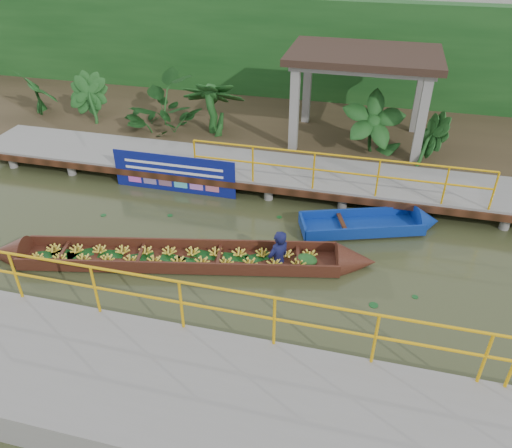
# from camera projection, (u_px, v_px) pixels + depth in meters

# --- Properties ---
(ground) EXTENTS (80.00, 80.00, 0.00)m
(ground) POSITION_uv_depth(u_px,v_px,m) (201.00, 250.00, 11.64)
(ground) COLOR #33361B
(ground) RESTS_ON ground
(land_strip) EXTENTS (30.00, 8.00, 0.45)m
(land_strip) POSITION_uv_depth(u_px,v_px,m) (271.00, 124.00, 17.62)
(land_strip) COLOR #312818
(land_strip) RESTS_ON ground
(far_dock) EXTENTS (16.00, 2.06, 1.66)m
(far_dock) POSITION_uv_depth(u_px,v_px,m) (241.00, 168.00, 14.16)
(far_dock) COLOR gray
(far_dock) RESTS_ON ground
(near_dock) EXTENTS (18.00, 2.40, 1.73)m
(near_dock) POSITION_uv_depth(u_px,v_px,m) (171.00, 395.00, 7.86)
(near_dock) COLOR gray
(near_dock) RESTS_ON ground
(pavilion) EXTENTS (4.40, 3.00, 3.00)m
(pavilion) POSITION_uv_depth(u_px,v_px,m) (364.00, 65.00, 14.62)
(pavilion) COLOR gray
(pavilion) RESTS_ON ground
(foliage_backdrop) EXTENTS (30.00, 0.80, 4.00)m
(foliage_backdrop) POSITION_uv_depth(u_px,v_px,m) (287.00, 55.00, 18.68)
(foliage_backdrop) COLOR #154216
(foliage_backdrop) RESTS_ON ground
(vendor_boat) EXTENTS (8.75, 2.65, 1.98)m
(vendor_boat) POSITION_uv_depth(u_px,v_px,m) (195.00, 254.00, 11.12)
(vendor_boat) COLOR #39170F
(vendor_boat) RESTS_ON ground
(moored_blue_boat) EXTENTS (3.54, 1.97, 0.82)m
(moored_blue_boat) POSITION_uv_depth(u_px,v_px,m) (394.00, 224.00, 12.32)
(moored_blue_boat) COLOR navy
(moored_blue_boat) RESTS_ON ground
(blue_banner) EXTENTS (3.51, 0.04, 1.10)m
(blue_banner) POSITION_uv_depth(u_px,v_px,m) (174.00, 174.00, 13.69)
(blue_banner) COLOR navy
(blue_banner) RESTS_ON ground
(tropical_plants) EXTENTS (14.26, 1.26, 1.58)m
(tropical_plants) POSITION_uv_depth(u_px,v_px,m) (202.00, 114.00, 15.63)
(tropical_plants) COLOR #154216
(tropical_plants) RESTS_ON ground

